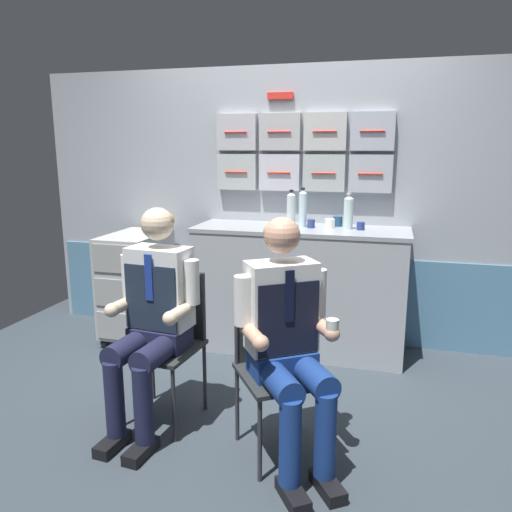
% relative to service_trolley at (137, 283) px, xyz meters
% --- Properties ---
extents(ground, '(4.80, 4.80, 0.04)m').
position_rel_service_trolley_xyz_m(ground, '(1.17, -0.98, -0.48)').
color(ground, '#303940').
extents(galley_bulkhead, '(4.20, 0.14, 2.15)m').
position_rel_service_trolley_xyz_m(galley_bulkhead, '(1.18, 0.39, 0.60)').
color(galley_bulkhead, '#A0A7AF').
rests_on(galley_bulkhead, ground).
extents(galley_counter, '(1.59, 0.53, 0.95)m').
position_rel_service_trolley_xyz_m(galley_counter, '(1.32, 0.11, 0.01)').
color(galley_counter, '#A3A7AD').
rests_on(galley_counter, ground).
extents(service_trolley, '(0.40, 0.65, 0.86)m').
position_rel_service_trolley_xyz_m(service_trolley, '(0.00, 0.00, 0.00)').
color(service_trolley, black).
rests_on(service_trolley, ground).
extents(folding_chair_left, '(0.44, 0.44, 0.84)m').
position_rel_service_trolley_xyz_m(folding_chair_left, '(0.76, -1.02, 0.05)').
color(folding_chair_left, '#2D2D33').
rests_on(folding_chair_left, ground).
extents(crew_member_left, '(0.48, 0.61, 1.22)m').
position_rel_service_trolley_xyz_m(crew_member_left, '(0.74, -1.18, 0.20)').
color(crew_member_left, black).
rests_on(crew_member_left, ground).
extents(folding_chair_right, '(0.56, 0.56, 0.84)m').
position_rel_service_trolley_xyz_m(folding_chair_right, '(1.42, -1.18, 0.05)').
color(folding_chair_right, '#2D2D33').
rests_on(folding_chair_right, ground).
extents(crew_member_right, '(0.59, 0.65, 1.22)m').
position_rel_service_trolley_xyz_m(crew_member_right, '(1.52, -1.31, 0.20)').
color(crew_member_right, black).
rests_on(crew_member_right, ground).
extents(sparkling_bottle_green, '(0.07, 0.07, 0.26)m').
position_rel_service_trolley_xyz_m(sparkling_bottle_green, '(1.66, 0.13, 0.61)').
color(sparkling_bottle_green, silver).
rests_on(sparkling_bottle_green, galley_counter).
extents(water_bottle_clear, '(0.07, 0.07, 0.28)m').
position_rel_service_trolley_xyz_m(water_bottle_clear, '(1.24, 0.13, 0.62)').
color(water_bottle_clear, silver).
rests_on(water_bottle_clear, galley_counter).
extents(water_bottle_blue_cap, '(0.06, 0.06, 0.29)m').
position_rel_service_trolley_xyz_m(water_bottle_blue_cap, '(1.32, 0.16, 0.63)').
color(water_bottle_blue_cap, silver).
rests_on(water_bottle_blue_cap, galley_counter).
extents(espresso_cup_small, '(0.07, 0.07, 0.07)m').
position_rel_service_trolley_xyz_m(espresso_cup_small, '(1.53, 0.14, 0.53)').
color(espresso_cup_small, white).
rests_on(espresso_cup_small, galley_counter).
extents(paper_cup_blue, '(0.07, 0.07, 0.08)m').
position_rel_service_trolley_xyz_m(paper_cup_blue, '(1.57, 0.25, 0.53)').
color(paper_cup_blue, navy).
rests_on(paper_cup_blue, galley_counter).
extents(paper_cup_tan, '(0.06, 0.06, 0.06)m').
position_rel_service_trolley_xyz_m(paper_cup_tan, '(1.75, 0.13, 0.52)').
color(paper_cup_tan, navy).
rests_on(paper_cup_tan, galley_counter).
extents(coffee_cup_white, '(0.06, 0.06, 0.06)m').
position_rel_service_trolley_xyz_m(coffee_cup_white, '(1.39, 0.12, 0.52)').
color(coffee_cup_white, navy).
rests_on(coffee_cup_white, galley_counter).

